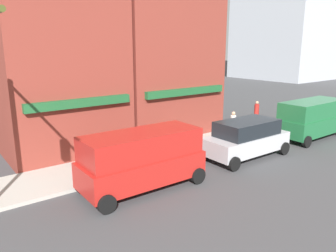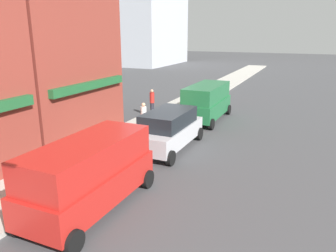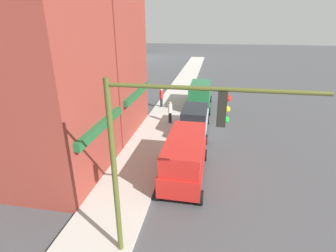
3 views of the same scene
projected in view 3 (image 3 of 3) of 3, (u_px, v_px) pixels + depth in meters
name	position (u px, v px, depth m)	size (l,w,h in m)	color
storefront_row	(76.00, 50.00, 15.27)	(12.83, 5.30, 13.17)	maroon
traffic_signal	(157.00, 145.00, 7.73)	(0.32, 5.92, 6.41)	#474C1E
van_red	(185.00, 156.00, 13.71)	(5.02, 2.22, 2.34)	#B21E19
suv_silver	(195.00, 119.00, 19.58)	(4.72, 2.12, 1.94)	#B7B7BC
van_green	(200.00, 95.00, 25.10)	(5.00, 2.22, 2.34)	#1E6638
pedestrian_white_shirt	(170.00, 112.00, 21.07)	(0.32, 0.32, 1.77)	#23232D
pedestrian_red_jacket	(161.00, 97.00, 25.06)	(0.32, 0.32, 1.77)	#23232D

